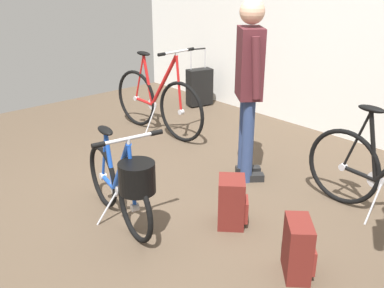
% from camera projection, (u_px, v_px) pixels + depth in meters
% --- Properties ---
extents(ground_plane, '(7.53, 7.53, 0.00)m').
position_uv_depth(ground_plane, '(187.00, 215.00, 3.63)').
color(ground_plane, brown).
extents(back_wall, '(7.53, 0.10, 2.66)m').
position_uv_depth(back_wall, '(367.00, 24.00, 4.74)').
color(back_wall, white).
rests_on(back_wall, ground_plane).
extents(folding_bike_foreground, '(1.14, 0.53, 0.81)m').
position_uv_depth(folding_bike_foreground, '(124.00, 183.00, 3.31)').
color(folding_bike_foreground, black).
rests_on(folding_bike_foreground, ground_plane).
extents(display_bike_left, '(1.52, 0.53, 1.05)m').
position_uv_depth(display_bike_left, '(157.00, 101.00, 5.30)').
color(display_bike_left, black).
rests_on(display_bike_left, ground_plane).
extents(visitor_near_wall, '(0.43, 0.39, 1.66)m').
position_uv_depth(visitor_near_wall, '(249.00, 81.00, 3.93)').
color(visitor_near_wall, navy).
rests_on(visitor_near_wall, ground_plane).
extents(rolling_suitcase, '(0.26, 0.39, 0.83)m').
position_uv_depth(rolling_suitcase, '(199.00, 87.00, 6.40)').
color(rolling_suitcase, black).
rests_on(rolling_suitcase, ground_plane).
extents(backpack_on_floor, '(0.31, 0.31, 0.40)m').
position_uv_depth(backpack_on_floor, '(298.00, 249.00, 2.87)').
color(backpack_on_floor, maroon).
rests_on(backpack_on_floor, ground_plane).
extents(handbag_on_floor, '(0.32, 0.32, 0.40)m').
position_uv_depth(handbag_on_floor, '(232.00, 202.00, 3.43)').
color(handbag_on_floor, maroon).
rests_on(handbag_on_floor, ground_plane).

